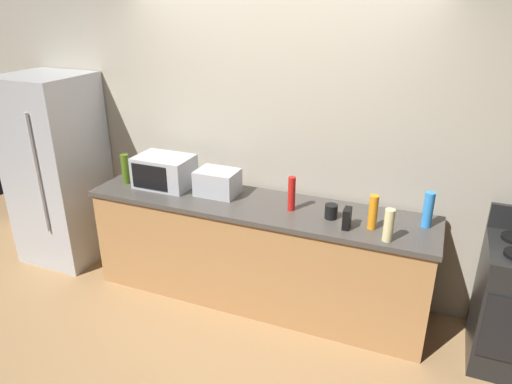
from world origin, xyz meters
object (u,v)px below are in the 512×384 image
object	(u,v)px
toaster_oven	(218,182)
bottle_dish_soap	(373,212)
bottle_olive_oil	(126,169)
mug_black	(331,211)
bottle_hand_soap	(389,225)
bottle_spray_cleaner	(428,210)
microwave	(164,171)
refrigerator	(58,170)
bottle_hot_sauce	(292,194)
cordless_phone	(347,218)

from	to	relation	value
toaster_oven	bottle_dish_soap	size ratio (longest dim) A/B	1.33
toaster_oven	bottle_olive_oil	distance (m)	0.87
bottle_olive_oil	mug_black	world-z (taller)	bottle_olive_oil
bottle_hand_soap	bottle_spray_cleaner	xyz separation A→B (m)	(0.23, 0.32, 0.02)
toaster_oven	bottle_hand_soap	world-z (taller)	bottle_hand_soap
microwave	mug_black	xyz separation A→B (m)	(1.50, -0.08, -0.08)
refrigerator	bottle_hand_soap	xyz separation A→B (m)	(3.11, -0.23, 0.12)
bottle_hot_sauce	bottle_spray_cleaner	world-z (taller)	bottle_hot_sauce
refrigerator	mug_black	xyz separation A→B (m)	(2.67, -0.03, 0.05)
cordless_phone	bottle_dish_soap	world-z (taller)	bottle_dish_soap
bottle_olive_oil	microwave	bearing A→B (deg)	11.24
microwave	bottle_spray_cleaner	xyz separation A→B (m)	(2.17, 0.05, -0.00)
toaster_oven	bottle_spray_cleaner	bearing A→B (deg)	1.25
bottle_hot_sauce	cordless_phone	bearing A→B (deg)	-16.70
bottle_hot_sauce	refrigerator	bearing A→B (deg)	179.86
microwave	cordless_phone	xyz separation A→B (m)	(1.64, -0.19, -0.06)
microwave	bottle_hot_sauce	world-z (taller)	bottle_hot_sauce
toaster_oven	bottle_dish_soap	distance (m)	1.31
bottle_olive_oil	toaster_oven	bearing A→B (deg)	5.47
microwave	bottle_hot_sauce	distance (m)	1.18
cordless_phone	bottle_hand_soap	distance (m)	0.31
refrigerator	bottle_spray_cleaner	distance (m)	3.34
toaster_oven	cordless_phone	bearing A→B (deg)	-10.24
bottle_hand_soap	mug_black	xyz separation A→B (m)	(-0.44, 0.19, -0.06)
cordless_phone	bottle_hot_sauce	world-z (taller)	bottle_hot_sauce
bottle_olive_oil	mug_black	bearing A→B (deg)	-0.28
refrigerator	mug_black	size ratio (longest dim) A/B	16.57
bottle_dish_soap	toaster_oven	bearing A→B (deg)	173.62
bottle_spray_cleaner	cordless_phone	bearing A→B (deg)	-155.43
cordless_phone	mug_black	world-z (taller)	cordless_phone
toaster_oven	cordless_phone	size ratio (longest dim) A/B	2.27
microwave	bottle_spray_cleaner	world-z (taller)	microwave
microwave	bottle_spray_cleaner	distance (m)	2.17
refrigerator	bottle_dish_soap	size ratio (longest dim) A/B	7.04
microwave	bottle_hot_sauce	bearing A→B (deg)	-2.61
refrigerator	bottle_olive_oil	world-z (taller)	refrigerator
bottle_olive_oil	bottle_spray_cleaner	distance (m)	2.53
microwave	bottle_hand_soap	xyz separation A→B (m)	(1.94, -0.27, -0.02)
microwave	cordless_phone	bearing A→B (deg)	-6.69
refrigerator	bottle_hot_sauce	bearing A→B (deg)	-0.14
toaster_oven	bottle_hot_sauce	world-z (taller)	bottle_hot_sauce
toaster_oven	bottle_spray_cleaner	xyz separation A→B (m)	(1.66, 0.04, 0.03)
refrigerator	bottle_olive_oil	size ratio (longest dim) A/B	6.81
bottle_spray_cleaner	mug_black	size ratio (longest dim) A/B	2.44
toaster_oven	bottle_dish_soap	xyz separation A→B (m)	(1.30, -0.15, 0.02)
refrigerator	toaster_oven	xyz separation A→B (m)	(1.68, 0.06, 0.10)
cordless_phone	bottle_hand_soap	size ratio (longest dim) A/B	0.65
bottle_dish_soap	mug_black	xyz separation A→B (m)	(-0.31, 0.05, -0.07)
refrigerator	bottle_spray_cleaner	world-z (taller)	refrigerator
bottle_hand_soap	bottle_olive_oil	world-z (taller)	bottle_olive_oil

